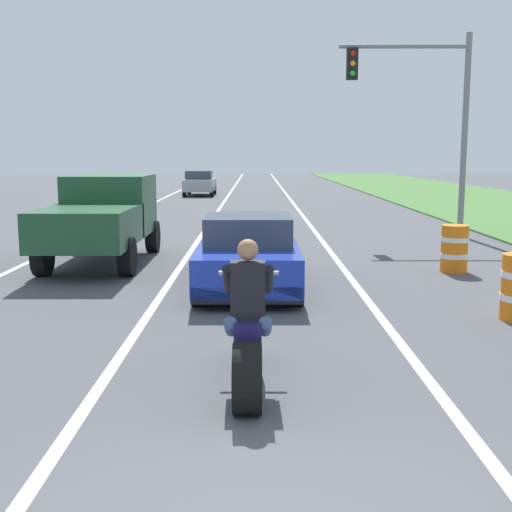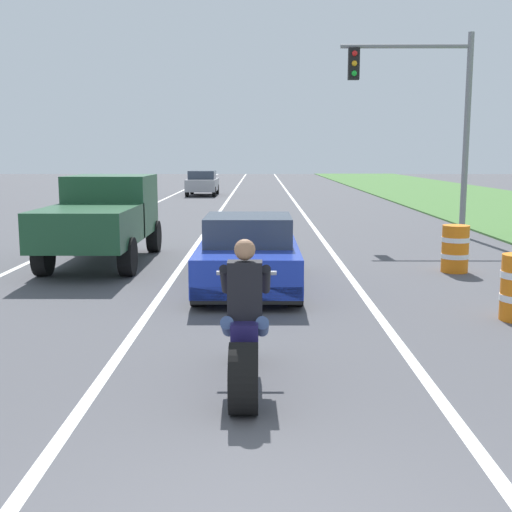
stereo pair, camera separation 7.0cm
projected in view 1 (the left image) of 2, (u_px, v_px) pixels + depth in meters
lane_stripe_left_solid at (109, 223)px, 23.53m from camera, size 0.14×120.00×0.01m
lane_stripe_right_solid at (308, 223)px, 23.54m from camera, size 0.14×120.00×0.01m
lane_stripe_centre_dashed at (209, 223)px, 23.54m from camera, size 0.14×120.00×0.01m
motorcycle_with_rider at (247, 336)px, 6.79m from camera, size 0.70×2.21×1.62m
sports_car_blue at (247, 254)px, 12.14m from camera, size 1.84×4.30×1.37m
pickup_truck_left_lane_dark_green at (101, 215)px, 14.79m from camera, size 2.02×4.80×1.98m
traffic_light_mast_near at (426, 104)px, 19.24m from camera, size 3.90×0.34×6.00m
construction_barrel_mid at (453, 248)px, 13.76m from camera, size 0.58×0.58×1.00m
distant_car_far_ahead at (199, 183)px, 39.48m from camera, size 1.80×4.00×1.50m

